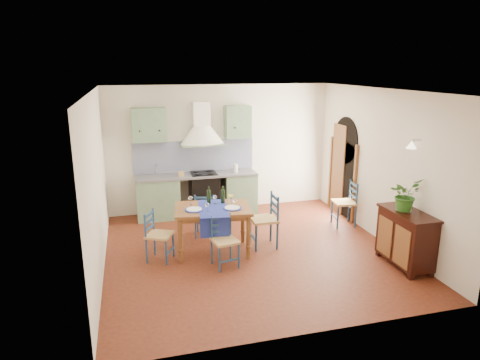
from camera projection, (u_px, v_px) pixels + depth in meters
name	position (u px, v px, depth m)	size (l,w,h in m)	color
floor	(251.00, 251.00, 7.58)	(5.00, 5.00, 0.00)	#44180E
back_wall	(202.00, 167.00, 9.34)	(5.00, 0.96, 2.80)	beige
right_wall	(374.00, 166.00, 8.11)	(0.26, 5.00, 2.80)	beige
left_wall	(97.00, 185.00, 6.61)	(0.04, 5.00, 2.80)	beige
ceiling	(252.00, 90.00, 6.86)	(5.00, 5.00, 0.01)	white
dining_table	(213.00, 213.00, 7.38)	(1.39, 1.08, 1.14)	brown
chair_near	(224.00, 241.00, 6.94)	(0.46, 0.46, 0.84)	navy
chair_far	(205.00, 214.00, 8.16)	(0.50, 0.50, 0.87)	navy
chair_left	(158.00, 235.00, 7.15)	(0.53, 0.53, 0.85)	navy
chair_right	(266.00, 220.00, 7.69)	(0.47, 0.47, 0.98)	navy
chair_spare	(346.00, 203.00, 8.73)	(0.49, 0.49, 0.92)	navy
sideboard	(406.00, 237.00, 6.91)	(0.50, 1.05, 0.94)	black
potted_plant	(405.00, 195.00, 6.81)	(0.48, 0.41, 0.53)	#295E1D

